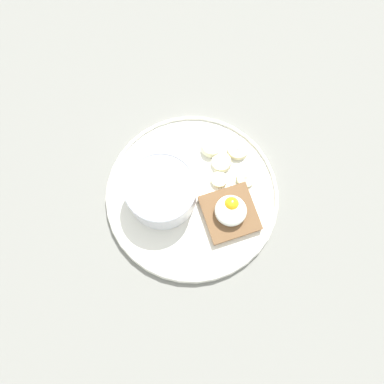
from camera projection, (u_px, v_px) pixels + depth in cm
name	position (u px, v px, depth cm)	size (l,w,h in cm)	color
ground_plane	(192.00, 198.00, 72.88)	(120.00, 120.00, 2.00)	gray
plate	(192.00, 196.00, 71.15)	(28.76, 28.76, 1.60)	white
oatmeal_bowl	(161.00, 191.00, 67.67)	(11.43, 11.43, 6.49)	white
toast_slice	(230.00, 213.00, 69.27)	(11.13, 11.13, 1.46)	brown
poached_egg	(231.00, 210.00, 67.39)	(5.11, 5.10, 3.20)	white
banana_slice_front	(222.00, 162.00, 71.86)	(3.58, 3.46, 1.55)	#F7EDBD
banana_slice_left	(211.00, 148.00, 72.46)	(4.64, 4.68, 1.88)	#F2F2C0
banana_slice_back	(238.00, 150.00, 72.61)	(4.34, 4.39, 1.29)	beige
banana_slice_right	(245.00, 179.00, 71.22)	(3.73, 3.67, 1.21)	beige
banana_slice_inner	(219.00, 180.00, 71.18)	(3.52, 3.54, 1.06)	#EDF2C3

